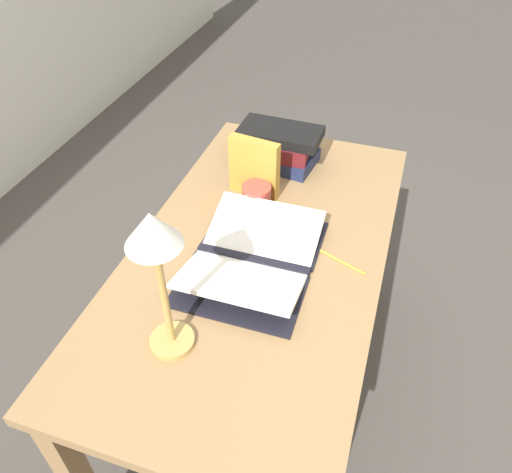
# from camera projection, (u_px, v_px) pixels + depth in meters

# --- Properties ---
(ground_plane) EXTENTS (12.00, 12.00, 0.00)m
(ground_plane) POSITION_uv_depth(u_px,v_px,m) (259.00, 386.00, 1.97)
(ground_plane) COLOR #47423D
(reading_desk) EXTENTS (1.37, 0.73, 0.74)m
(reading_desk) POSITION_uv_depth(u_px,v_px,m) (259.00, 273.00, 1.55)
(reading_desk) COLOR #937047
(reading_desk) RESTS_ON ground_plane
(open_book) EXTENTS (0.47, 0.35, 0.07)m
(open_book) POSITION_uv_depth(u_px,v_px,m) (254.00, 257.00, 1.42)
(open_book) COLOR black
(open_book) RESTS_ON reading_desk
(book_stack_tall) EXTENTS (0.20, 0.29, 0.14)m
(book_stack_tall) POSITION_uv_depth(u_px,v_px,m) (280.00, 146.00, 1.78)
(book_stack_tall) COLOR #1E284C
(book_stack_tall) RESTS_ON reading_desk
(book_standing_upright) EXTENTS (0.06, 0.17, 0.20)m
(book_standing_upright) POSITION_uv_depth(u_px,v_px,m) (254.00, 168.00, 1.62)
(book_standing_upright) COLOR #BC8933
(book_standing_upright) RESTS_ON reading_desk
(reading_lamp) EXTENTS (0.12, 0.12, 0.41)m
(reading_lamp) POSITION_uv_depth(u_px,v_px,m) (156.00, 251.00, 1.02)
(reading_lamp) COLOR tan
(reading_lamp) RESTS_ON reading_desk
(coffee_mug) EXTENTS (0.10, 0.10, 0.08)m
(coffee_mug) POSITION_uv_depth(u_px,v_px,m) (256.00, 197.00, 1.60)
(coffee_mug) COLOR #B74238
(coffee_mug) RESTS_ON reading_desk
(pencil) EXTENTS (0.06, 0.15, 0.01)m
(pencil) POSITION_uv_depth(u_px,v_px,m) (342.00, 262.00, 1.43)
(pencil) COLOR gold
(pencil) RESTS_ON reading_desk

